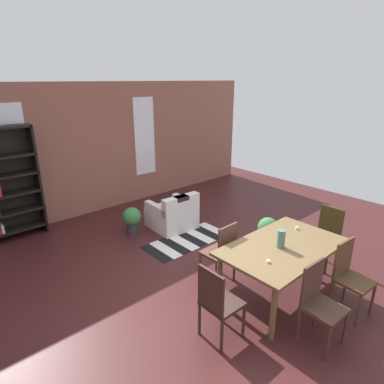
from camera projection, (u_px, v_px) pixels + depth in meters
ground_plane at (214, 288)px, 4.70m from camera, size 10.70×10.70×0.00m
back_wall_brick at (87, 150)px, 6.98m from camera, size 9.23×0.12×2.81m
window_pane_0 at (13, 154)px, 5.98m from camera, size 0.55×0.02×1.82m
window_pane_1 at (145, 137)px, 7.79m from camera, size 0.55×0.02×1.82m
dining_table at (282, 251)px, 4.34m from camera, size 1.72×1.04×0.77m
vase_on_table at (281, 239)px, 4.23m from camera, size 0.10×0.10×0.24m
tealight_candle_0 at (268, 262)px, 3.90m from camera, size 0.04×0.04×0.03m
tealight_candle_1 at (297, 228)px, 4.77m from camera, size 0.04×0.04×0.04m
dining_chair_near_right at (350, 275)px, 4.11m from camera, size 0.43×0.43×0.95m
dining_chair_far_left at (221, 251)px, 4.68m from camera, size 0.41×0.41×0.95m
dining_chair_head_left at (218, 301)px, 3.62m from camera, size 0.41×0.41×0.95m
dining_chair_near_left at (319, 301)px, 3.63m from camera, size 0.42×0.42×0.95m
dining_chair_head_right at (326, 235)px, 5.17m from camera, size 0.40×0.40×0.95m
bookshelf_tall at (3, 185)px, 5.83m from camera, size 1.03×0.33×2.09m
armchair_white at (173, 215)px, 6.52m from camera, size 0.83×0.83×0.75m
potted_plant_by_shelf at (132, 219)px, 6.26m from camera, size 0.36×0.36×0.53m
potted_plant_corner at (268, 230)px, 5.87m from camera, size 0.37×0.37×0.50m
striped_rug at (187, 240)px, 6.07m from camera, size 1.62×0.73×0.01m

